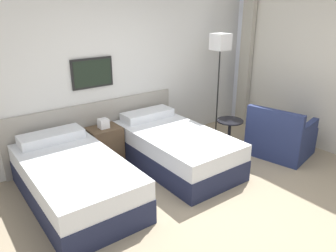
{
  "coord_description": "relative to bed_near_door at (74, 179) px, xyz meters",
  "views": [
    {
      "loc": [
        -2.52,
        -2.3,
        2.31
      ],
      "look_at": [
        0.05,
        1.13,
        0.68
      ],
      "focal_mm": 35.0,
      "sensor_mm": 36.0,
      "label": 1
    }
  ],
  "objects": [
    {
      "name": "floor_lamp",
      "position": [
        2.91,
        0.49,
        1.3
      ],
      "size": [
        0.27,
        0.27,
        1.82
      ],
      "color": "black",
      "rests_on": "ground_plane"
    },
    {
      "name": "side_table",
      "position": [
        2.6,
        -0.12,
        0.09
      ],
      "size": [
        0.43,
        0.43,
        0.53
      ],
      "color": "black",
      "rests_on": "ground_plane"
    },
    {
      "name": "nightstand",
      "position": [
        0.78,
        0.73,
        0.01
      ],
      "size": [
        0.48,
        0.38,
        0.69
      ],
      "color": "brown",
      "rests_on": "ground_plane"
    },
    {
      "name": "ground_plane",
      "position": [
        1.33,
        -1.21,
        -0.28
      ],
      "size": [
        16.0,
        16.0,
        0.0
      ],
      "primitive_type": "plane",
      "color": "gray"
    },
    {
      "name": "wall_headboard",
      "position": [
        1.29,
        1.03,
        1.02
      ],
      "size": [
        10.0,
        0.1,
        2.7
      ],
      "color": "silver",
      "rests_on": "ground_plane"
    },
    {
      "name": "armchair",
      "position": [
        3.14,
        -0.72,
        -0.0
      ],
      "size": [
        0.97,
        1.03,
        0.83
      ],
      "rotation": [
        0.0,
        0.0,
        1.79
      ],
      "color": "navy",
      "rests_on": "ground_plane"
    },
    {
      "name": "bed_near_window",
      "position": [
        1.56,
        0.0,
        0.0
      ],
      "size": [
        1.05,
        1.96,
        0.66
      ],
      "color": "#1E233D",
      "rests_on": "ground_plane"
    },
    {
      "name": "bed_near_door",
      "position": [
        0.0,
        0.0,
        0.0
      ],
      "size": [
        1.05,
        1.96,
        0.66
      ],
      "color": "#1E233D",
      "rests_on": "ground_plane"
    }
  ]
}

